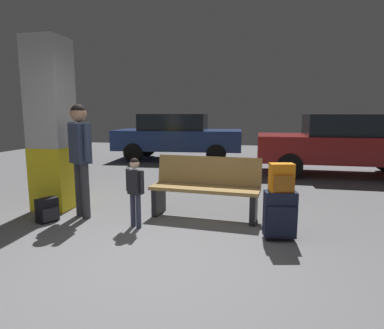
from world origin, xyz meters
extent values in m
cube|color=slate|center=(0.00, 4.00, -0.05)|extent=(18.00, 18.00, 0.10)
cube|color=yellow|center=(-2.15, 1.68, 0.50)|extent=(0.57, 0.57, 1.00)
cube|color=#B2B2B2|center=(-2.15, 1.68, 1.84)|extent=(0.56, 0.56, 1.68)
cube|color=#9E7A42|center=(0.30, 1.66, 0.44)|extent=(1.63, 0.56, 0.05)
cube|color=#9E7A42|center=(0.32, 1.91, 0.68)|extent=(1.60, 0.23, 0.42)
cube|color=black|center=(-0.42, 1.71, 0.21)|extent=(0.11, 0.40, 0.41)
cube|color=black|center=(1.02, 1.60, 0.21)|extent=(0.11, 0.40, 0.41)
cube|color=#191E33|center=(1.34, 1.01, 0.32)|extent=(0.41, 0.26, 0.56)
cube|color=#191E33|center=(1.36, 0.90, 0.26)|extent=(0.34, 0.08, 0.36)
cube|color=#A5A5AA|center=(1.33, 1.09, 0.59)|extent=(0.14, 0.05, 0.02)
cylinder|color=black|center=(1.17, 1.07, 0.02)|extent=(0.02, 0.05, 0.04)
cylinder|color=black|center=(1.49, 1.12, 0.02)|extent=(0.02, 0.05, 0.04)
cube|color=orange|center=(1.34, 1.01, 0.77)|extent=(0.31, 0.22, 0.34)
cube|color=#9E5918|center=(1.36, 0.92, 0.72)|extent=(0.23, 0.08, 0.19)
cylinder|color=black|center=(1.34, 1.01, 0.93)|extent=(0.06, 0.04, 0.02)
cylinder|color=#33384C|center=(-0.49, 1.05, 0.23)|extent=(0.07, 0.07, 0.46)
cylinder|color=#33384C|center=(-0.59, 1.09, 0.23)|extent=(0.07, 0.07, 0.46)
cube|color=#232328|center=(-0.54, 1.07, 0.62)|extent=(0.22, 0.18, 0.33)
cylinder|color=#232328|center=(-0.42, 1.01, 0.64)|extent=(0.05, 0.05, 0.31)
cylinder|color=#232328|center=(-0.66, 1.12, 0.64)|extent=(0.05, 0.05, 0.31)
sphere|color=beige|center=(-0.54, 1.07, 0.87)|extent=(0.13, 0.13, 0.13)
sphere|color=black|center=(-0.54, 1.07, 0.89)|extent=(0.12, 0.12, 0.12)
cylinder|color=#E5D84C|center=(-0.56, 1.18, 0.64)|extent=(0.06, 0.06, 0.10)
cylinder|color=red|center=(-0.56, 1.18, 0.71)|extent=(0.01, 0.01, 0.06)
cylinder|color=#38383D|center=(-1.40, 1.29, 0.41)|extent=(0.12, 0.12, 0.81)
cylinder|color=#38383D|center=(-1.55, 1.39, 0.41)|extent=(0.12, 0.12, 0.81)
cube|color=#2D3851|center=(-1.48, 1.34, 1.10)|extent=(0.38, 0.35, 0.58)
cylinder|color=#2D3851|center=(-1.28, 1.21, 1.13)|extent=(0.09, 0.09, 0.55)
cylinder|color=#2D3851|center=(-1.67, 1.47, 1.13)|extent=(0.09, 0.09, 0.55)
sphere|color=#A87A5B|center=(-1.48, 1.34, 1.52)|extent=(0.23, 0.23, 0.23)
sphere|color=black|center=(-1.48, 1.34, 1.56)|extent=(0.21, 0.21, 0.21)
cube|color=black|center=(-1.87, 1.03, 0.17)|extent=(0.27, 0.32, 0.34)
cube|color=#28282D|center=(-1.78, 0.99, 0.12)|extent=(0.13, 0.22, 0.19)
cylinder|color=black|center=(-1.87, 1.03, 0.33)|extent=(0.05, 0.06, 0.02)
cube|color=maroon|center=(3.08, 5.74, 0.67)|extent=(4.10, 1.71, 0.64)
cube|color=black|center=(3.23, 5.74, 1.25)|extent=(2.10, 1.55, 0.52)
cylinder|color=black|center=(1.78, 4.94, 0.30)|extent=(0.60, 0.20, 0.60)
cylinder|color=black|center=(1.78, 6.54, 0.30)|extent=(0.60, 0.20, 0.60)
cube|color=navy|center=(-1.57, 7.57, 0.67)|extent=(4.21, 1.98, 0.64)
cube|color=black|center=(-1.72, 7.56, 1.25)|extent=(2.20, 1.68, 0.52)
cylinder|color=black|center=(-0.33, 8.46, 0.30)|extent=(0.61, 0.24, 0.60)
cylinder|color=black|center=(-0.22, 6.86, 0.30)|extent=(0.61, 0.24, 0.60)
cylinder|color=black|center=(-2.92, 8.27, 0.30)|extent=(0.61, 0.24, 0.60)
cylinder|color=black|center=(-2.81, 6.68, 0.30)|extent=(0.61, 0.24, 0.60)
camera|label=1|loc=(1.08, -2.97, 1.53)|focal=30.73mm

